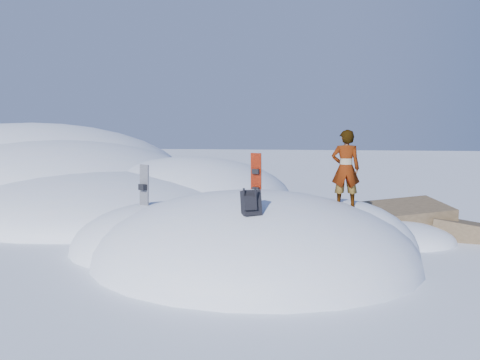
% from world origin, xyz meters
% --- Properties ---
extents(ground, '(120.00, 120.00, 0.00)m').
position_xyz_m(ground, '(0.00, 0.00, 0.00)').
color(ground, white).
rests_on(ground, ground).
extents(snow_mound, '(8.00, 6.00, 3.00)m').
position_xyz_m(snow_mound, '(-0.17, 0.24, 0.00)').
color(snow_mound, silver).
rests_on(snow_mound, ground).
extents(snow_ridge, '(21.50, 18.50, 6.40)m').
position_xyz_m(snow_ridge, '(-10.43, 9.85, 0.00)').
color(snow_ridge, silver).
rests_on(snow_ridge, ground).
extents(rock_outcrop, '(4.68, 4.41, 1.68)m').
position_xyz_m(rock_outcrop, '(3.72, 3.01, 0.01)').
color(rock_outcrop, brown).
rests_on(rock_outcrop, ground).
extents(snowboard_red, '(0.26, 0.18, 1.36)m').
position_xyz_m(snowboard_red, '(-0.03, 0.61, 1.62)').
color(snowboard_red, red).
rests_on(snowboard_red, snow_mound).
extents(snowboard_dark, '(0.31, 0.30, 1.70)m').
position_xyz_m(snowboard_dark, '(-2.60, 0.36, 1.18)').
color(snowboard_dark, black).
rests_on(snowboard_dark, snow_mound).
extents(backpack, '(0.43, 0.47, 0.54)m').
position_xyz_m(backpack, '(0.16, -1.53, 1.49)').
color(backpack, black).
rests_on(backpack, snow_mound).
extents(gear_pile, '(0.80, 0.60, 0.22)m').
position_xyz_m(gear_pile, '(-2.45, -1.03, 0.11)').
color(gear_pile, black).
rests_on(gear_pile, ground).
extents(person, '(0.62, 0.42, 1.64)m').
position_xyz_m(person, '(1.92, 0.37, 1.98)').
color(person, slate).
rests_on(person, snow_mound).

